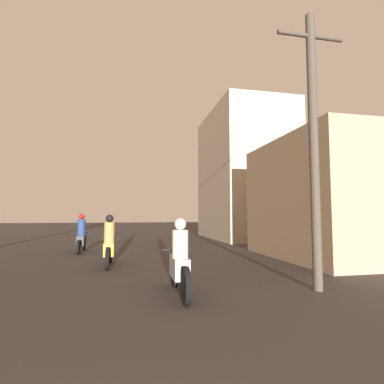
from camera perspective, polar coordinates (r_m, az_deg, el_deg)
name	(u,v)px	position (r m, az deg, el deg)	size (l,w,h in m)	color
motorcycle_silver	(180,264)	(6.22, -2.37, -13.47)	(0.60, 2.05, 1.54)	black
motorcycle_yellow	(109,245)	(9.83, -15.50, -9.78)	(0.60, 1.98, 1.61)	black
motorcycle_black	(81,237)	(13.75, -20.32, -8.03)	(0.60, 2.01, 1.64)	black
building_right_near	(336,199)	(12.57, 25.79, -1.20)	(4.81, 5.84, 4.39)	tan
building_right_far	(244,175)	(20.91, 9.84, 3.22)	(4.68, 7.72, 8.63)	beige
utility_pole_near	(314,141)	(7.19, 22.15, 8.98)	(1.60, 0.20, 6.14)	#4C4238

